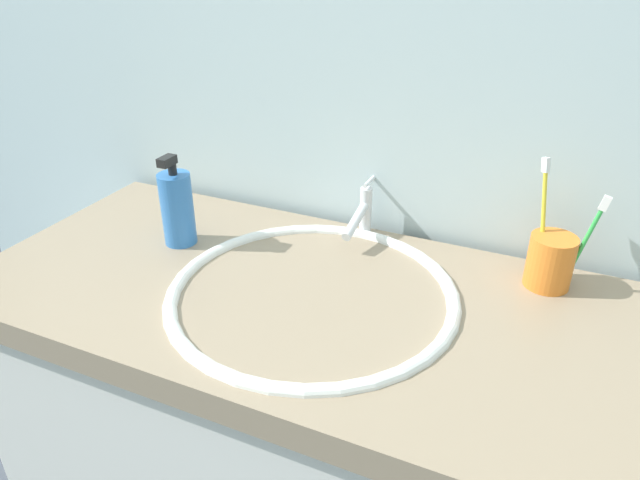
# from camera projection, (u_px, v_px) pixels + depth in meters

# --- Properties ---
(tiled_wall_back) EXTENTS (2.39, 0.04, 2.40)m
(tiled_wall_back) POSITION_uv_depth(u_px,v_px,m) (384.00, 34.00, 1.04)
(tiled_wall_back) COLOR silver
(tiled_wall_back) RESTS_ON ground
(vanity_counter) EXTENTS (1.19, 0.54, 0.83)m
(vanity_counter) POSITION_uv_depth(u_px,v_px,m) (314.00, 467.00, 1.17)
(vanity_counter) COLOR silver
(vanity_counter) RESTS_ON ground
(sink_basin) EXTENTS (0.49, 0.49, 0.12)m
(sink_basin) POSITION_uv_depth(u_px,v_px,m) (313.00, 316.00, 0.99)
(sink_basin) COLOR white
(sink_basin) RESTS_ON vanity_counter
(faucet) EXTENTS (0.02, 0.15, 0.11)m
(faucet) POSITION_uv_depth(u_px,v_px,m) (363.00, 213.00, 1.13)
(faucet) COLOR silver
(faucet) RESTS_ON sink_basin
(toothbrush_cup) EXTENTS (0.08, 0.08, 0.09)m
(toothbrush_cup) POSITION_uv_depth(u_px,v_px,m) (550.00, 261.00, 0.98)
(toothbrush_cup) COLOR orange
(toothbrush_cup) RESTS_ON vanity_counter
(toothbrush_yellow) EXTENTS (0.04, 0.04, 0.21)m
(toothbrush_yellow) POSITION_uv_depth(u_px,v_px,m) (544.00, 213.00, 0.96)
(toothbrush_yellow) COLOR yellow
(toothbrush_yellow) RESTS_ON toothbrush_cup
(toothbrush_green) EXTENTS (0.05, 0.01, 0.17)m
(toothbrush_green) POSITION_uv_depth(u_px,v_px,m) (588.00, 236.00, 0.94)
(toothbrush_green) COLOR green
(toothbrush_green) RESTS_ON toothbrush_cup
(soap_dispenser) EXTENTS (0.06, 0.06, 0.18)m
(soap_dispenser) POSITION_uv_depth(u_px,v_px,m) (177.00, 208.00, 1.10)
(soap_dispenser) COLOR #3372BF
(soap_dispenser) RESTS_ON vanity_counter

